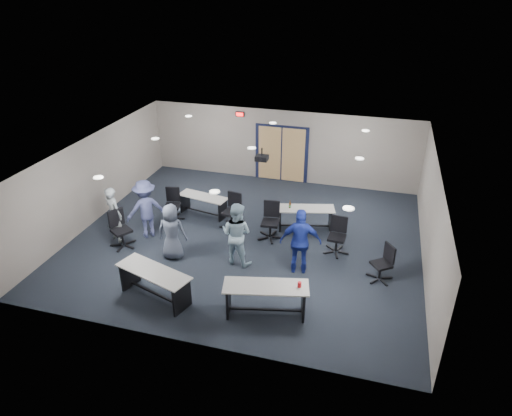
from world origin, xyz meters
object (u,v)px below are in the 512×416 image
(chair_back_a, at_px, (172,205))
(chair_back_b, at_px, (231,211))
(chair_loose_right, at_px, (381,263))
(person_back, at_px, (146,209))
(table_front_left, at_px, (154,279))
(chair_loose_left, at_px, (121,229))
(table_front_right, at_px, (266,295))
(table_back_right, at_px, (305,214))
(person_plaid, at_px, (172,232))
(person_navy, at_px, (301,242))
(chair_back_d, at_px, (337,236))
(table_back_left, at_px, (203,202))
(chair_back_c, at_px, (270,221))
(person_lightblue, at_px, (237,234))
(person_gray, at_px, (114,214))

(chair_back_a, height_order, chair_back_b, chair_back_b)
(chair_loose_right, bearing_deg, person_back, -130.68)
(table_front_left, height_order, chair_loose_left, chair_loose_left)
(table_front_right, relative_size, chair_loose_left, 1.83)
(table_back_right, bearing_deg, chair_loose_left, -167.22)
(chair_back_a, bearing_deg, chair_loose_right, -25.65)
(person_plaid, xyz_separation_m, person_navy, (3.50, 0.28, 0.11))
(table_front_right, distance_m, person_back, 4.99)
(table_back_right, xyz_separation_m, chair_loose_right, (2.34, -2.10, 0.01))
(chair_back_b, distance_m, chair_back_d, 3.35)
(table_back_left, xyz_separation_m, person_navy, (3.62, -2.30, 0.46))
(chair_back_c, distance_m, chair_loose_left, 4.29)
(chair_back_d, bearing_deg, table_back_right, 139.10)
(table_front_left, xyz_separation_m, chair_loose_left, (-2.00, 1.89, 0.02))
(chair_back_b, distance_m, person_lightblue, 1.95)
(table_front_right, xyz_separation_m, person_plaid, (-3.08, 1.61, 0.27))
(table_front_right, distance_m, table_back_left, 5.27)
(table_back_right, relative_size, chair_back_a, 1.74)
(table_back_left, relative_size, person_navy, 0.93)
(table_front_left, bearing_deg, chair_loose_right, 41.00)
(table_back_right, xyz_separation_m, person_gray, (-5.23, -2.17, 0.36))
(person_navy, bearing_deg, chair_back_c, -60.61)
(table_back_right, bearing_deg, person_gray, -171.33)
(table_front_right, distance_m, person_navy, 1.96)
(chair_back_b, bearing_deg, person_plaid, -106.87)
(table_front_left, bearing_deg, person_back, 138.61)
(table_front_left, height_order, chair_back_b, chair_back_b)
(table_front_right, xyz_separation_m, chair_loose_right, (2.49, 2.08, -0.04))
(chair_back_d, relative_size, person_back, 0.59)
(table_back_left, distance_m, table_back_right, 3.35)
(table_front_left, relative_size, person_lightblue, 1.15)
(person_plaid, relative_size, person_back, 0.90)
(chair_loose_right, height_order, person_gray, person_gray)
(person_plaid, bearing_deg, person_navy, 176.71)
(chair_back_d, bearing_deg, chair_back_c, 177.13)
(chair_back_d, bearing_deg, chair_loose_right, -33.45)
(table_front_right, height_order, chair_back_b, chair_back_b)
(chair_back_c, relative_size, person_navy, 0.62)
(table_front_right, height_order, person_back, person_back)
(chair_back_c, distance_m, person_back, 3.68)
(chair_loose_right, height_order, person_navy, person_navy)
(chair_back_b, bearing_deg, table_back_left, 164.31)
(chair_back_a, distance_m, person_gray, 1.94)
(table_back_left, bearing_deg, chair_back_a, -133.55)
(chair_back_c, bearing_deg, person_plaid, -148.56)
(table_front_left, bearing_deg, table_back_right, 74.21)
(table_back_left, distance_m, person_lightblue, 3.04)
(table_front_left, distance_m, chair_back_a, 3.98)
(person_plaid, bearing_deg, chair_back_a, -72.38)
(chair_back_d, distance_m, person_back, 5.60)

